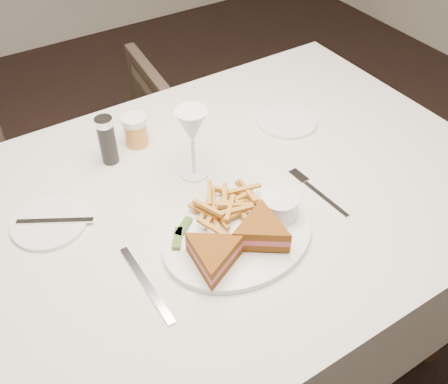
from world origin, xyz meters
TOP-DOWN VIEW (x-y plane):
  - table at (0.18, 0.04)m, footprint 1.36×0.91m
  - chair_far at (0.13, 0.86)m, footprint 0.69×0.65m
  - table_setting at (0.16, -0.02)m, footprint 0.81×0.60m

SIDE VIEW (x-z plane):
  - chair_far at x=0.13m, z-range 0.00..0.66m
  - table at x=0.18m, z-range 0.00..0.75m
  - table_setting at x=0.16m, z-range 0.70..0.88m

